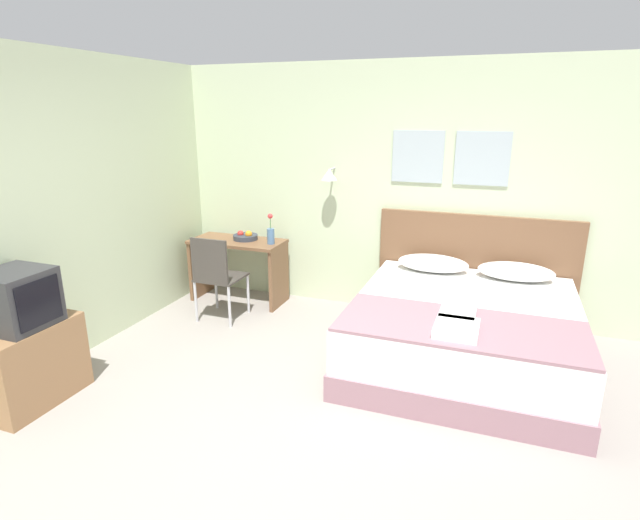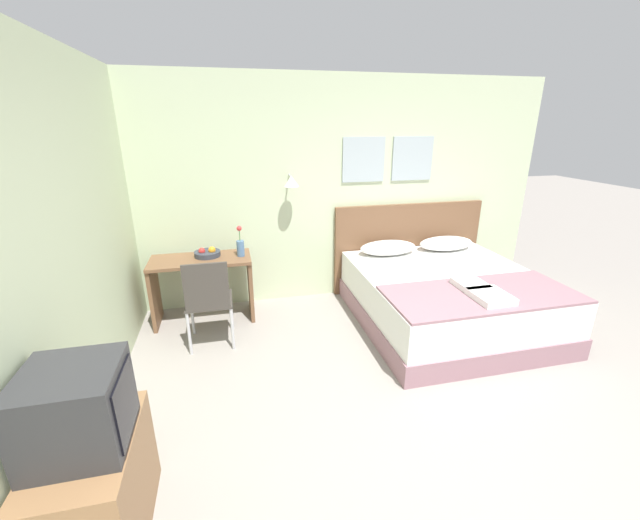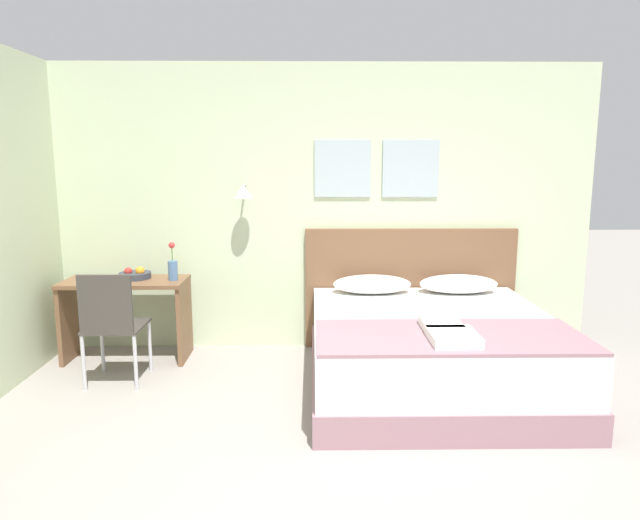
% 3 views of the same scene
% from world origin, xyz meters
% --- Properties ---
extents(ground_plane, '(24.00, 24.00, 0.00)m').
position_xyz_m(ground_plane, '(0.00, 0.00, 0.00)').
color(ground_plane, gray).
extents(wall_back, '(5.38, 0.31, 2.65)m').
position_xyz_m(wall_back, '(0.01, 2.84, 1.33)').
color(wall_back, beige).
rests_on(wall_back, ground_plane).
extents(bed, '(1.87, 1.99, 0.59)m').
position_xyz_m(bed, '(1.00, 1.76, 0.29)').
color(bed, gray).
rests_on(bed, ground_plane).
extents(headboard, '(1.99, 0.06, 1.14)m').
position_xyz_m(headboard, '(1.00, 2.79, 0.57)').
color(headboard, brown).
rests_on(headboard, ground_plane).
extents(pillow_left, '(0.71, 0.36, 0.16)m').
position_xyz_m(pillow_left, '(0.61, 2.52, 0.67)').
color(pillow_left, white).
rests_on(pillow_left, bed).
extents(pillow_right, '(0.71, 0.36, 0.16)m').
position_xyz_m(pillow_right, '(1.40, 2.52, 0.67)').
color(pillow_right, white).
rests_on(pillow_right, bed).
extents(throw_blanket, '(1.82, 0.79, 0.02)m').
position_xyz_m(throw_blanket, '(1.00, 1.19, 0.60)').
color(throw_blanket, gray).
rests_on(throw_blanket, bed).
extents(folded_towel_near_foot, '(0.27, 0.32, 0.06)m').
position_xyz_m(folded_towel_near_foot, '(0.97, 1.33, 0.64)').
color(folded_towel_near_foot, white).
rests_on(folded_towel_near_foot, throw_blanket).
extents(folded_towel_mid_bed, '(0.31, 0.36, 0.06)m').
position_xyz_m(folded_towel_mid_bed, '(0.99, 1.05, 0.64)').
color(folded_towel_mid_bed, white).
rests_on(folded_towel_mid_bed, throw_blanket).
extents(desk, '(1.07, 0.50, 0.73)m').
position_xyz_m(desk, '(-1.60, 2.47, 0.50)').
color(desk, brown).
rests_on(desk, ground_plane).
extents(desk_chair, '(0.44, 0.44, 0.92)m').
position_xyz_m(desk_chair, '(-1.51, 1.84, 0.54)').
color(desk_chair, '#3D3833').
rests_on(desk_chair, ground_plane).
extents(fruit_bowl, '(0.28, 0.28, 0.11)m').
position_xyz_m(fruit_bowl, '(-1.52, 2.52, 0.76)').
color(fruit_bowl, '#333842').
rests_on(fruit_bowl, desk).
extents(flower_vase, '(0.08, 0.08, 0.34)m').
position_xyz_m(flower_vase, '(-1.16, 2.45, 0.85)').
color(flower_vase, '#4C7099').
rests_on(flower_vase, desk).
extents(tv_stand, '(0.46, 0.74, 0.63)m').
position_xyz_m(tv_stand, '(-2.04, 0.02, 0.31)').
color(tv_stand, '#8E6642').
rests_on(tv_stand, ground_plane).
extents(television, '(0.45, 0.44, 0.42)m').
position_xyz_m(television, '(-2.04, 0.02, 0.84)').
color(television, '#2D2D30').
rests_on(television, tv_stand).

